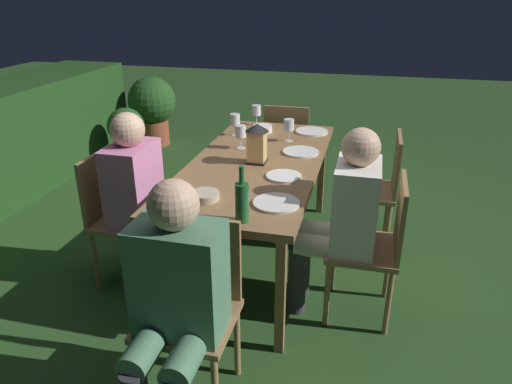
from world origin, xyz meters
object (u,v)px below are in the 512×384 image
at_px(chair_side_left_a, 376,242).
at_px(potted_plant_by_hedge, 127,131).
at_px(plate_b, 276,203).
at_px(plate_c, 284,176).
at_px(dining_table, 256,169).
at_px(wine_glass_b, 289,126).
at_px(wine_glass_a, 256,111).
at_px(potted_plant_corner, 152,106).
at_px(chair_head_far, 288,145).
at_px(plate_a, 312,131).
at_px(chair_head_near, 193,302).
at_px(bowl_bread, 263,128).
at_px(person_in_green, 174,300).
at_px(wine_glass_d, 241,132).
at_px(chair_side_right_a, 118,212).
at_px(plate_d, 301,152).
at_px(chair_side_left_b, 378,185).
at_px(wine_glass_c, 235,121).
at_px(person_in_cream, 343,215).
at_px(bowl_olives, 205,195).
at_px(lantern_centerpiece, 257,141).
at_px(green_bottle_on_table, 242,201).
at_px(person_in_pink, 144,193).

relative_size(chair_side_left_a, potted_plant_by_hedge, 1.41).
relative_size(plate_b, plate_c, 1.17).
xyz_separation_m(dining_table, wine_glass_b, (0.49, -0.13, 0.17)).
distance_m(wine_glass_a, potted_plant_corner, 2.25).
height_order(chair_head_far, plate_a, chair_head_far).
bearing_deg(wine_glass_a, wine_glass_b, -137.39).
xyz_separation_m(chair_head_near, potted_plant_by_hedge, (2.85, 1.88, -0.13)).
xyz_separation_m(chair_head_far, bowl_bread, (-0.53, 0.11, 0.30)).
bearing_deg(dining_table, potted_plant_by_hedge, 48.81).
bearing_deg(potted_plant_corner, chair_head_far, -120.58).
xyz_separation_m(person_in_green, bowl_bread, (2.09, 0.11, 0.15)).
relative_size(wine_glass_a, wine_glass_d, 1.00).
xyz_separation_m(chair_side_right_a, person_in_green, (-0.97, -0.81, 0.15)).
relative_size(plate_d, potted_plant_corner, 0.30).
height_order(chair_side_right_a, chair_side_left_b, same).
relative_size(wine_glass_c, potted_plant_by_hedge, 0.27).
bearing_deg(plate_b, wine_glass_d, 26.93).
xyz_separation_m(person_in_cream, plate_c, (0.19, 0.38, 0.12)).
bearing_deg(bowl_bread, potted_plant_corner, 47.10).
distance_m(chair_side_left_b, bowl_olives, 1.47).
height_order(person_in_cream, person_in_green, same).
bearing_deg(chair_head_far, wine_glass_c, 155.80).
relative_size(person_in_cream, lantern_centerpiece, 4.34).
relative_size(plate_d, bowl_bread, 1.67).
bearing_deg(green_bottle_on_table, potted_plant_corner, 32.42).
height_order(person_in_pink, chair_side_left_a, person_in_pink).
height_order(wine_glass_d, plate_a, wine_glass_d).
height_order(chair_side_left_b, person_in_green, person_in_green).
distance_m(chair_side_left_b, chair_head_near, 1.83).
relative_size(person_in_green, bowl_olives, 7.08).
bearing_deg(wine_glass_b, person_in_cream, -152.12).
xyz_separation_m(dining_table, person_in_cream, (-0.43, -0.62, -0.06)).
bearing_deg(plate_c, plate_b, -174.92).
height_order(wine_glass_a, potted_plant_corner, wine_glass_a).
bearing_deg(wine_glass_d, wine_glass_c, 23.23).
bearing_deg(green_bottle_on_table, bowl_bread, 9.51).
distance_m(plate_d, potted_plant_corner, 3.00).
height_order(person_in_pink, wine_glass_d, person_in_pink).
bearing_deg(bowl_olives, chair_side_left_a, -76.17).
height_order(dining_table, green_bottle_on_table, green_bottle_on_table).
xyz_separation_m(person_in_cream, chair_head_far, (1.64, 0.62, -0.15)).
height_order(chair_side_left_a, chair_head_near, same).
bearing_deg(plate_d, person_in_cream, -152.05).
bearing_deg(chair_head_far, dining_table, 180.00).
bearing_deg(wine_glass_d, green_bottle_on_table, -163.97).
height_order(wine_glass_c, bowl_olives, wine_glass_c).
height_order(wine_glass_c, wine_glass_d, same).
bearing_deg(dining_table, potted_plant_corner, 39.00).
relative_size(green_bottle_on_table, potted_plant_by_hedge, 0.47).
xyz_separation_m(plate_b, potted_plant_by_hedge, (2.28, 2.15, -0.40)).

